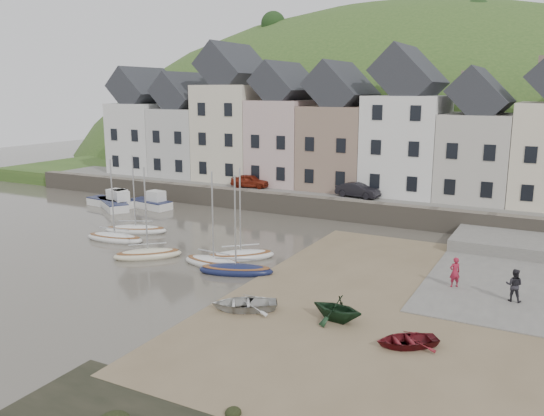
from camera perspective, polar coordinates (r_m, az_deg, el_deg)
The scene contains 24 objects.
ground at distance 34.22m, azimuth -4.73°, elevation -6.77°, with size 160.00×160.00×0.00m, color #4C463C.
quay_land at distance 62.63m, azimuth 11.20°, elevation 2.35°, with size 90.00×30.00×1.50m, color #335220.
quay_street at distance 51.73m, azimuth 7.53°, elevation 1.38°, with size 70.00×7.00×0.10m, color slate.
seawall at distance 48.65m, azimuth 6.07°, elevation -0.04°, with size 70.00×1.20×1.80m, color slate.
beach at distance 30.08m, azimuth 13.50°, elevation -9.71°, with size 18.00×26.00×0.06m, color brown.
slipway at distance 36.98m, azimuth 22.71°, elevation -6.15°, with size 8.00×18.00×0.12m, color slate.
hillside at distance 94.65m, azimuth 12.78°, elevation -6.15°, with size 134.40×84.00×84.00m.
townhouse_terrace at distance 53.74m, azimuth 10.79°, elevation 7.88°, with size 61.05×8.00×13.93m.
sailboat_0 at distance 45.00m, azimuth -13.78°, elevation -2.15°, with size 5.14×3.35×6.32m.
sailboat_1 at distance 42.93m, azimuth -15.82°, elevation -2.94°, with size 4.86×2.10×6.32m.
sailboat_2 at distance 38.17m, azimuth -12.61°, elevation -4.62°, with size 4.33×4.14×6.32m.
sailboat_3 at distance 37.00m, azimuth -3.23°, elevation -4.87°, with size 4.38×4.21×6.32m.
sailboat_4 at distance 35.67m, azimuth -6.00°, elevation -5.56°, with size 4.45×1.68×6.32m.
sailboat_5 at distance 34.19m, azimuth -3.72°, elevation -6.31°, with size 4.84×3.04×6.32m.
motorboat_0 at distance 54.76m, azimuth -15.83°, elevation 0.58°, with size 5.53×4.45×1.70m.
motorboat_1 at distance 55.69m, azimuth -16.06°, elevation 0.75°, with size 5.33×2.34×1.70m.
motorboat_2 at distance 53.90m, azimuth -12.25°, elevation 0.59°, with size 4.67×2.40×1.70m.
rowboat_white at distance 28.60m, azimuth -2.87°, elevation -9.74°, with size 2.37×3.31×0.69m, color beige.
rowboat_green at distance 27.32m, azimuth 6.71°, elevation -10.13°, with size 2.21×2.56×1.35m, color #16311B.
rowboat_red at distance 25.50m, azimuth 13.64°, elevation -13.03°, with size 1.96×2.74×0.57m, color maroon.
person_red at distance 33.03m, azimuth 18.23°, elevation -6.26°, with size 0.63×0.41×1.72m, color maroon.
person_dark at distance 31.95m, azimuth 23.57°, elevation -7.26°, with size 0.85×0.67×1.76m, color #242228.
car_left at distance 54.75m, azimuth -2.26°, elevation 2.79°, with size 1.52×3.79×1.29m, color maroon.
car_right at distance 50.17m, azimuth 8.80°, elevation 1.83°, with size 1.39×3.99×1.31m, color black.
Camera 1 is at (17.57, -27.23, 10.98)m, focal length 36.72 mm.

